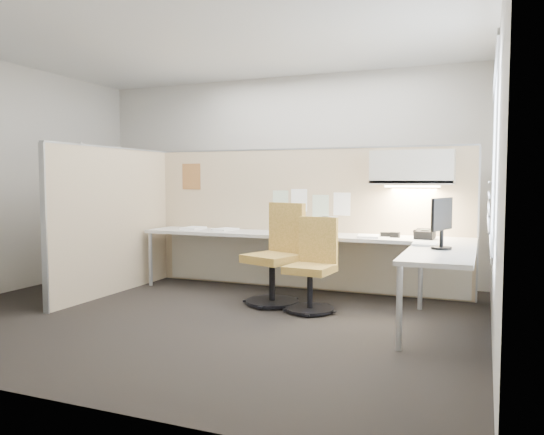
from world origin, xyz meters
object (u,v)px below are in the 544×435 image
at_px(chair_right, 313,268).
at_px(monitor, 442,220).
at_px(chair_left, 277,258).
at_px(phone, 424,234).
at_px(desk, 322,247).

xyz_separation_m(chair_right, monitor, (1.29, -0.15, 0.55)).
distance_m(chair_left, phone, 1.63).
distance_m(monitor, phone, 0.90).
relative_size(chair_left, chair_right, 1.14).
relative_size(desk, monitor, 8.47).
height_order(desk, chair_left, chair_left).
bearing_deg(phone, chair_right, -138.91).
relative_size(chair_right, monitor, 2.04).
height_order(chair_left, phone, chair_left).
bearing_deg(chair_left, phone, 39.63).
xyz_separation_m(chair_left, phone, (1.52, 0.53, 0.27)).
xyz_separation_m(desk, monitor, (1.37, -0.73, 0.40)).
relative_size(desk, chair_left, 3.64).
bearing_deg(phone, monitor, -65.87).
bearing_deg(monitor, phone, 33.05).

